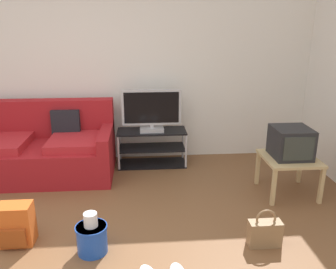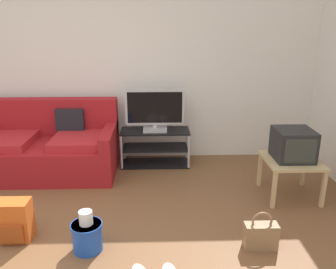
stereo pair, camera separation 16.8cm
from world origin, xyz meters
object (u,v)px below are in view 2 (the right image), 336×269
(flat_tv, at_px, (155,111))
(crt_tv, at_px, (293,144))
(couch, at_px, (47,148))
(side_table, at_px, (291,164))
(tv_stand, at_px, (155,147))
(backpack, at_px, (15,221))
(cleaning_bucket, at_px, (87,234))
(handbag, at_px, (261,235))

(flat_tv, distance_m, crt_tv, 1.77)
(flat_tv, bearing_deg, couch, -172.71)
(crt_tv, bearing_deg, side_table, -90.00)
(couch, distance_m, tv_stand, 1.41)
(side_table, bearing_deg, crt_tv, 90.00)
(side_table, distance_m, backpack, 2.85)
(tv_stand, relative_size, cleaning_bucket, 2.47)
(crt_tv, bearing_deg, flat_tv, 148.31)
(crt_tv, distance_m, cleaning_bucket, 2.32)
(tv_stand, xyz_separation_m, cleaning_bucket, (-0.57, -1.88, -0.09))
(cleaning_bucket, bearing_deg, couch, 116.11)
(backpack, bearing_deg, crt_tv, -5.73)
(flat_tv, bearing_deg, handbag, -64.06)
(side_table, xyz_separation_m, cleaning_bucket, (-2.07, -0.92, -0.23))
(tv_stand, bearing_deg, handbag, -64.32)
(crt_tv, bearing_deg, backpack, -164.60)
(couch, bearing_deg, flat_tv, 7.29)
(backpack, bearing_deg, side_table, -6.04)
(couch, relative_size, tv_stand, 1.94)
(couch, height_order, handbag, couch)
(flat_tv, xyz_separation_m, crt_tv, (1.50, -0.93, -0.15))
(handbag, bearing_deg, tv_stand, 115.68)
(flat_tv, xyz_separation_m, cleaning_bucket, (-0.57, -1.86, -0.61))
(couch, height_order, side_table, couch)
(tv_stand, xyz_separation_m, backpack, (-1.24, -1.71, -0.06))
(backpack, height_order, handbag, backpack)
(couch, xyz_separation_m, crt_tv, (2.90, -0.75, 0.28))
(handbag, height_order, cleaning_bucket, cleaning_bucket)
(tv_stand, height_order, crt_tv, crt_tv)
(couch, xyz_separation_m, backpack, (0.15, -1.51, -0.14))
(couch, height_order, crt_tv, couch)
(crt_tv, height_order, cleaning_bucket, crt_tv)
(couch, xyz_separation_m, flat_tv, (1.40, 0.18, 0.43))
(side_table, distance_m, crt_tv, 0.23)
(handbag, bearing_deg, crt_tv, 58.41)
(couch, relative_size, backpack, 4.74)
(side_table, relative_size, handbag, 1.66)
(crt_tv, distance_m, backpack, 2.88)
(side_table, height_order, crt_tv, crt_tv)
(couch, xyz_separation_m, side_table, (2.90, -0.77, 0.05))
(couch, bearing_deg, tv_stand, 8.20)
(flat_tv, bearing_deg, cleaning_bucket, -107.06)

